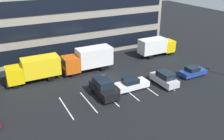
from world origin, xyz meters
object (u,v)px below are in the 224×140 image
at_px(suv_black, 103,88).
at_px(suv_silver, 165,78).
at_px(box_truck_yellow_all, 34,69).
at_px(box_truck_orange, 88,59).
at_px(sedan_navy, 193,72).
at_px(sedan_white, 131,84).
at_px(box_truck_yellow, 156,46).

bearing_deg(suv_black, suv_silver, -7.76).
bearing_deg(box_truck_yellow_all, suv_black, -50.23).
distance_m(box_truck_orange, box_truck_yellow_all, 8.08).
bearing_deg(sedan_navy, box_truck_orange, 145.21).
height_order(box_truck_yellow_all, sedan_white, box_truck_yellow_all).
height_order(box_truck_yellow_all, suv_black, box_truck_yellow_all).
relative_size(box_truck_yellow, box_truck_orange, 0.90).
distance_m(box_truck_yellow_all, suv_black, 10.56).
bearing_deg(box_truck_yellow_all, sedan_white, -37.72).
height_order(box_truck_yellow_all, suv_silver, box_truck_yellow_all).
xyz_separation_m(box_truck_orange, suv_silver, (7.33, -9.20, -1.08)).
height_order(box_truck_yellow_all, sedan_navy, box_truck_yellow_all).
relative_size(suv_silver, sedan_navy, 1.04).
bearing_deg(box_truck_yellow_all, sedan_navy, -23.24).
xyz_separation_m(box_truck_yellow, suv_silver, (-5.98, -9.89, -0.88)).
bearing_deg(suv_black, box_truck_orange, 80.47).
height_order(box_truck_yellow, box_truck_yellow_all, box_truck_yellow_all).
bearing_deg(box_truck_yellow, sedan_navy, -92.97).
distance_m(suv_black, sedan_navy, 14.19).
relative_size(box_truck_yellow, sedan_white, 1.54).
bearing_deg(sedan_white, box_truck_yellow_all, 142.28).
bearing_deg(box_truck_orange, suv_black, -99.53).
xyz_separation_m(box_truck_orange, sedan_navy, (12.81, -8.90, -1.32)).
relative_size(box_truck_yellow_all, suv_silver, 1.72).
bearing_deg(suv_black, box_truck_yellow, 30.72).
relative_size(box_truck_yellow_all, suv_black, 1.53).
distance_m(suv_black, suv_silver, 8.76).
distance_m(suv_silver, sedan_navy, 5.49).
bearing_deg(sedan_navy, suv_black, 176.44).
relative_size(box_truck_yellow, suv_silver, 1.62).
bearing_deg(suv_silver, sedan_navy, 3.16).
xyz_separation_m(box_truck_orange, box_truck_yellow_all, (-8.08, 0.07, -0.10)).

